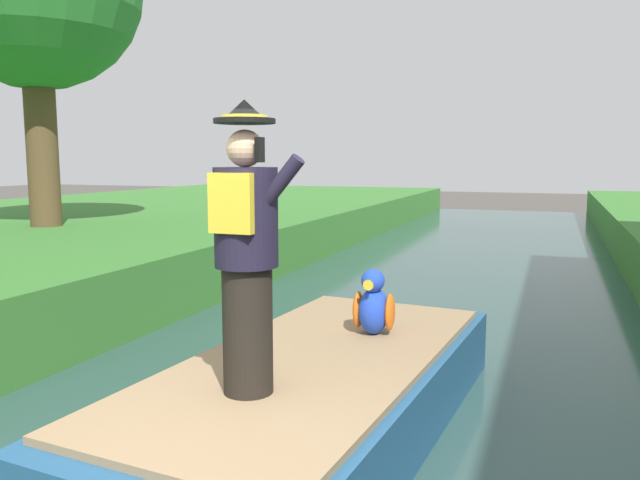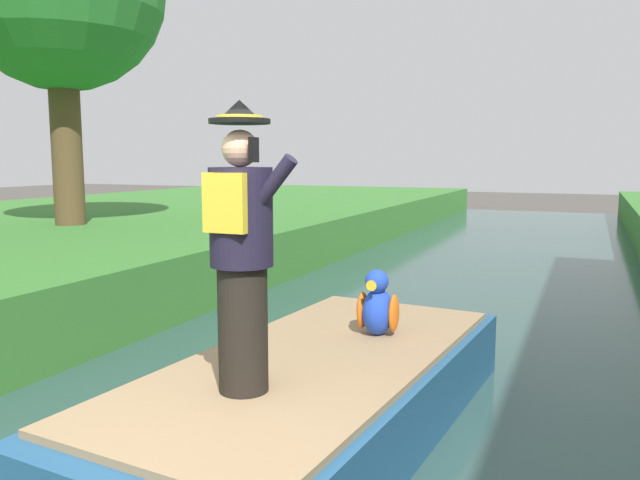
# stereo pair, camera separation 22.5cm
# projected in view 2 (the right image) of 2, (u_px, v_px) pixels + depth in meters

# --- Properties ---
(boat) EXTENTS (2.14, 4.33, 0.61)m
(boat) POSITION_uv_depth(u_px,v_px,m) (316.00, 394.00, 4.80)
(boat) COLOR #23517A
(boat) RESTS_ON canal_water
(person_pirate) EXTENTS (0.61, 0.42, 1.85)m
(person_pirate) POSITION_uv_depth(u_px,v_px,m) (242.00, 249.00, 3.92)
(person_pirate) COLOR black
(person_pirate) RESTS_ON boat
(parrot_plush) EXTENTS (0.36, 0.35, 0.57)m
(parrot_plush) POSITION_uv_depth(u_px,v_px,m) (378.00, 307.00, 5.29)
(parrot_plush) COLOR blue
(parrot_plush) RESTS_ON boat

